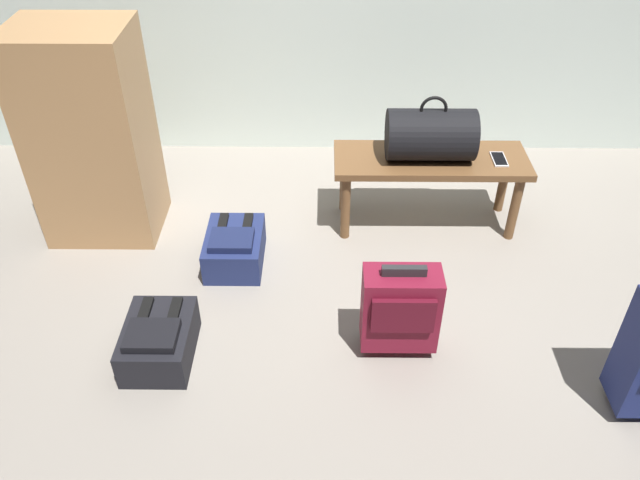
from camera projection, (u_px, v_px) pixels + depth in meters
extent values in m
plane|color=gray|center=(353.00, 311.00, 2.93)|extent=(6.60, 6.60, 0.00)
cube|color=brown|center=(431.00, 160.00, 3.25)|extent=(1.00, 0.36, 0.04)
cylinder|color=brown|center=(345.00, 207.00, 3.27)|extent=(0.05, 0.05, 0.38)
cylinder|color=brown|center=(515.00, 208.00, 3.27)|extent=(0.05, 0.05, 0.38)
cylinder|color=brown|center=(344.00, 180.00, 3.48)|extent=(0.05, 0.05, 0.38)
cylinder|color=brown|center=(503.00, 181.00, 3.47)|extent=(0.05, 0.05, 0.38)
cylinder|color=black|center=(431.00, 135.00, 3.16)|extent=(0.44, 0.26, 0.26)
torus|color=black|center=(434.00, 109.00, 3.07)|extent=(0.14, 0.02, 0.14)
cube|color=silver|center=(499.00, 159.00, 3.21)|extent=(0.07, 0.14, 0.01)
cube|color=black|center=(499.00, 158.00, 3.21)|extent=(0.06, 0.13, 0.00)
cylinder|color=black|center=(615.00, 388.00, 2.54)|extent=(0.02, 0.05, 0.05)
cube|color=maroon|center=(400.00, 308.00, 2.61)|extent=(0.32, 0.16, 0.37)
cube|color=#500E1C|center=(403.00, 316.00, 2.51)|extent=(0.26, 0.02, 0.17)
cube|color=#262628|center=(404.00, 271.00, 2.48)|extent=(0.18, 0.03, 0.04)
cylinder|color=black|center=(370.00, 334.00, 2.78)|extent=(0.02, 0.05, 0.05)
cylinder|color=black|center=(421.00, 334.00, 2.78)|extent=(0.02, 0.05, 0.05)
cube|color=black|center=(159.00, 341.00, 2.67)|extent=(0.28, 0.38, 0.17)
cube|color=black|center=(152.00, 336.00, 2.55)|extent=(0.21, 0.17, 0.04)
cube|color=black|center=(144.00, 314.00, 2.66)|extent=(0.04, 0.19, 0.02)
cube|color=black|center=(174.00, 314.00, 2.66)|extent=(0.04, 0.19, 0.02)
cube|color=navy|center=(235.00, 248.00, 3.17)|extent=(0.28, 0.38, 0.17)
cube|color=#182045|center=(231.00, 240.00, 3.05)|extent=(0.21, 0.17, 0.04)
cube|color=black|center=(222.00, 225.00, 3.16)|extent=(0.04, 0.19, 0.02)
cube|color=black|center=(247.00, 225.00, 3.16)|extent=(0.04, 0.19, 0.02)
cube|color=#A87A4C|center=(91.00, 136.00, 3.13)|extent=(0.56, 0.44, 1.10)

